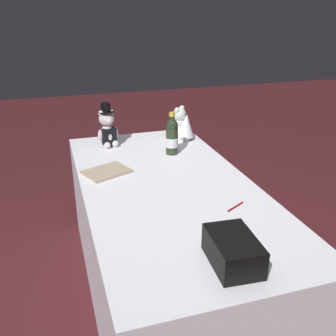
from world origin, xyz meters
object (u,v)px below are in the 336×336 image
(champagne_bottle, at_px, (172,136))
(gift_case_black, at_px, (233,251))
(guestbook, at_px, (107,172))
(teddy_bear_bride, at_px, (181,126))
(signing_pen, at_px, (235,207))
(teddy_bear_groom, at_px, (107,128))

(champagne_bottle, xyz_separation_m, gift_case_black, (-1.21, 0.14, -0.06))
(guestbook, bearing_deg, teddy_bear_bride, -77.08)
(gift_case_black, height_order, guestbook, gift_case_black)
(signing_pen, distance_m, gift_case_black, 0.45)
(signing_pen, height_order, gift_case_black, gift_case_black)
(teddy_bear_bride, bearing_deg, gift_case_black, 168.36)
(guestbook, bearing_deg, teddy_bear_groom, -33.72)
(teddy_bear_bride, bearing_deg, signing_pen, 175.05)
(teddy_bear_bride, distance_m, guestbook, 0.79)
(teddy_bear_groom, height_order, champagne_bottle, teddy_bear_groom)
(teddy_bear_groom, distance_m, champagne_bottle, 0.48)
(gift_case_black, xyz_separation_m, guestbook, (1.02, 0.33, -0.05))
(teddy_bear_groom, xyz_separation_m, teddy_bear_bride, (-0.02, -0.54, -0.02))
(champagne_bottle, bearing_deg, signing_pen, -175.35)
(champagne_bottle, bearing_deg, gift_case_black, 173.17)
(teddy_bear_bride, relative_size, champagne_bottle, 0.86)
(teddy_bear_groom, relative_size, gift_case_black, 1.15)
(teddy_bear_bride, height_order, champagne_bottle, champagne_bottle)
(signing_pen, bearing_deg, teddy_bear_groom, 22.31)
(signing_pen, bearing_deg, gift_case_black, 152.16)
(teddy_bear_groom, xyz_separation_m, signing_pen, (-1.09, -0.45, -0.12))
(gift_case_black, relative_size, guestbook, 1.05)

